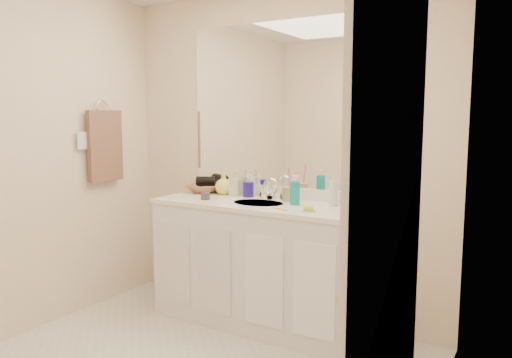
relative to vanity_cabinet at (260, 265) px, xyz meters
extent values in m
cube|color=beige|center=(0.00, 0.28, 0.77)|extent=(2.60, 0.02, 2.40)
cube|color=beige|center=(-1.30, -1.02, 0.77)|extent=(0.02, 2.60, 2.40)
cube|color=beige|center=(1.30, -1.02, 0.77)|extent=(0.02, 2.60, 2.40)
cube|color=white|center=(0.00, 0.00, 0.00)|extent=(1.50, 0.55, 0.85)
cube|color=white|center=(0.00, 0.00, 0.44)|extent=(1.52, 0.57, 0.03)
cube|color=white|center=(0.00, 0.26, 0.50)|extent=(1.52, 0.03, 0.08)
cylinder|color=beige|center=(0.00, -0.02, 0.44)|extent=(0.37, 0.37, 0.02)
cylinder|color=silver|center=(0.00, 0.16, 0.51)|extent=(0.02, 0.02, 0.11)
cube|color=white|center=(0.00, 0.27, 1.14)|extent=(1.48, 0.01, 1.20)
cylinder|color=#24148A|center=(-0.20, 0.17, 0.51)|extent=(0.09, 0.09, 0.11)
cylinder|color=tan|center=(0.15, 0.14, 0.51)|extent=(0.08, 0.08, 0.10)
cylinder|color=#FF439D|center=(0.16, 0.14, 0.60)|extent=(0.02, 0.04, 0.19)
cylinder|color=#0C9793|center=(0.25, 0.05, 0.53)|extent=(0.08, 0.08, 0.16)
cylinder|color=silver|center=(0.50, 0.13, 0.54)|extent=(0.07, 0.07, 0.17)
cube|color=silver|center=(0.45, -0.15, 0.46)|extent=(0.11, 0.10, 0.01)
cube|color=#C1E437|center=(0.45, -0.15, 0.48)|extent=(0.08, 0.07, 0.02)
cube|color=orange|center=(0.26, -0.16, 0.46)|extent=(0.10, 0.05, 0.00)
cylinder|color=#393B41|center=(-0.40, -0.10, 0.48)|extent=(0.09, 0.09, 0.05)
imported|color=silver|center=(-0.21, 0.23, 0.55)|extent=(0.09, 0.09, 0.19)
imported|color=beige|center=(-0.32, 0.19, 0.55)|extent=(0.08, 0.09, 0.19)
imported|color=#E9EC5C|center=(-0.43, 0.17, 0.54)|extent=(0.14, 0.14, 0.17)
imported|color=#935B3B|center=(-0.61, 0.17, 0.49)|extent=(0.29, 0.29, 0.07)
cylinder|color=black|center=(-0.59, 0.17, 0.54)|extent=(0.17, 0.13, 0.08)
torus|color=silver|center=(-1.27, -0.25, 1.12)|extent=(0.01, 0.11, 0.11)
cube|color=#4E352A|center=(-1.25, -0.25, 0.82)|extent=(0.04, 0.32, 0.55)
cube|color=silver|center=(-1.27, -0.45, 0.88)|extent=(0.01, 0.08, 0.13)
cube|color=white|center=(1.29, -1.32, 0.57)|extent=(0.02, 0.82, 2.00)
camera|label=1|loc=(1.76, -2.97, 1.05)|focal=35.00mm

